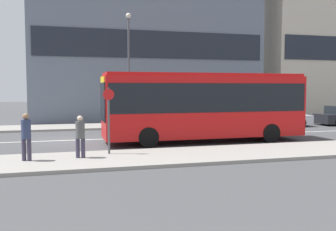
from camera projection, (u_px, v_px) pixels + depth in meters
The scene contains 10 objects.
ground_plane at pixel (67, 140), 19.74m from camera, with size 120.00×120.00×0.00m, color #444447.
sidewalk_near at pixel (67, 162), 13.72m from camera, with size 44.00×3.50×0.13m.
sidewalk_far at pixel (67, 127), 25.75m from camera, with size 44.00×3.50×0.13m.
lane_centerline at pixel (67, 140), 19.74m from camera, with size 41.80×0.16×0.01m.
city_bus at pixel (204, 103), 19.11m from camera, with size 10.28×2.52×3.49m.
parked_car_0 at pixel (278, 118), 26.66m from camera, with size 4.67×1.71×1.30m.
pedestrian_near_stop at pixel (26, 134), 13.47m from camera, with size 0.34×0.34×1.72m.
pedestrian_down_pavement at pixel (80, 134), 14.06m from camera, with size 0.35×0.34×1.60m.
bus_stop_sign at pixel (109, 115), 14.87m from camera, with size 0.44×0.12×2.65m.
street_lamp at pixel (129, 59), 25.44m from camera, with size 0.36×0.36×7.69m.
Camera 1 is at (0.02, -20.30, 2.76)m, focal length 40.00 mm.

